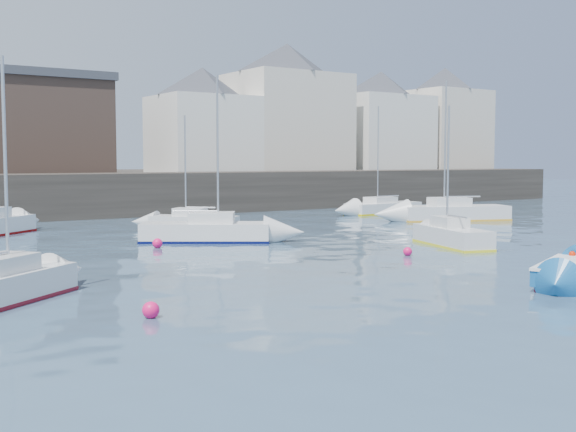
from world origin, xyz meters
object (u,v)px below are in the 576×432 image
sailboat_f (194,222)px  sailboat_g (383,207)px  sailboat_d (453,212)px  buoy_far (158,248)px  sailboat_c (452,236)px  buoy_mid (408,256)px  blue_dinghy (572,273)px  buoy_near (151,318)px  sailboat_b (206,231)px

sailboat_f → sailboat_g: sailboat_g is taller
sailboat_d → sailboat_f: sailboat_d is taller
buoy_far → sailboat_f: bearing=52.2°
sailboat_c → buoy_mid: size_ratio=17.31×
sailboat_g → buoy_far: sailboat_g is taller
blue_dinghy → sailboat_f: (-1.85, 22.78, 0.04)m
blue_dinghy → buoy_far: 17.73m
sailboat_f → buoy_mid: 14.87m
sailboat_c → sailboat_g: bearing=57.5°
buoy_near → sailboat_g: bearing=39.7°
sailboat_b → sailboat_d: bearing=5.8°
blue_dinghy → sailboat_c: 10.43m
sailboat_b → buoy_mid: 10.22m
sailboat_d → buoy_near: sailboat_d is taller
sailboat_d → buoy_near: bearing=-149.9°
buoy_near → sailboat_b: bearing=57.9°
buoy_near → blue_dinghy: bearing=-13.3°
blue_dinghy → buoy_mid: (0.67, 8.14, -0.41)m
sailboat_f → sailboat_c: bearing=-64.5°
sailboat_f → sailboat_g: (17.30, 3.70, -0.01)m
sailboat_b → buoy_far: sailboat_b is taller
sailboat_f → buoy_mid: (2.52, -14.65, -0.45)m
sailboat_d → blue_dinghy: bearing=-128.2°
sailboat_g → buoy_near: bearing=-140.3°
sailboat_f → buoy_near: size_ratio=14.76×
sailboat_g → buoy_near: size_ratio=18.00×
sailboat_c → buoy_mid: 4.11m
sailboat_b → buoy_mid: (4.58, -9.12, -0.52)m
sailboat_b → blue_dinghy: bearing=-77.2°
buoy_far → sailboat_b: bearing=16.9°
sailboat_b → sailboat_g: bearing=25.5°
blue_dinghy → buoy_far: (-6.83, 16.36, -0.41)m
sailboat_c → buoy_far: size_ratio=14.35×
sailboat_c → sailboat_f: (-6.41, 13.40, -0.04)m
buoy_near → buoy_far: (6.00, 13.34, 0.00)m
blue_dinghy → sailboat_c: bearing=64.1°
sailboat_f → sailboat_g: size_ratio=0.82×
sailboat_d → sailboat_f: bearing=168.0°
sailboat_f → buoy_far: sailboat_f is taller
sailboat_b → sailboat_f: (2.06, 5.53, -0.07)m
sailboat_c → buoy_mid: bearing=-162.3°
blue_dinghy → sailboat_g: 30.66m
sailboat_c → sailboat_d: bearing=43.0°
sailboat_g → blue_dinghy: bearing=-120.3°
sailboat_b → sailboat_f: bearing=69.6°
blue_dinghy → buoy_far: blue_dinghy is taller
sailboat_f → buoy_far: bearing=-127.8°
blue_dinghy → sailboat_g: bearing=59.7°
sailboat_b → sailboat_c: sailboat_b is taller
sailboat_d → sailboat_g: 7.31m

